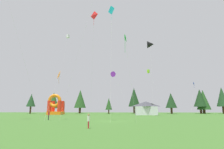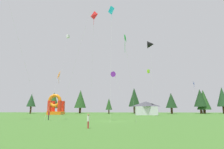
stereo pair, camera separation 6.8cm
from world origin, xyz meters
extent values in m
plane|color=#3D6B28|center=(0.00, 0.00, 0.00)|extent=(120.00, 120.00, 0.00)
pyramid|color=blue|center=(23.44, 21.14, 9.38)|extent=(0.54, 0.94, 0.89)
cylinder|color=blue|center=(23.38, 21.16, 8.63)|extent=(0.04, 0.04, 1.48)
cylinder|color=silver|center=(22.37, 20.55, 4.68)|extent=(2.03, 1.23, 9.37)
cylinder|color=silver|center=(-18.14, 1.53, 13.75)|extent=(6.19, 7.85, 27.51)
pyramid|color=green|center=(2.52, -5.37, 13.14)|extent=(0.47, 1.00, 0.98)
cylinder|color=green|center=(2.59, -5.36, 11.98)|extent=(0.04, 0.04, 2.37)
cylinder|color=silver|center=(3.43, -4.38, 6.58)|extent=(1.71, 1.99, 13.16)
pyramid|color=orange|center=(-10.39, 2.66, 8.69)|extent=(1.18, 1.47, 1.36)
cylinder|color=orange|center=(-10.47, 2.61, 7.90)|extent=(0.04, 0.04, 1.62)
cylinder|color=silver|center=(-10.97, 0.83, 4.36)|extent=(1.02, 3.58, 8.72)
cone|color=black|center=(10.60, 17.56, 20.29)|extent=(2.29, 2.43, 2.16)
cylinder|color=silver|center=(10.31, 15.89, 10.14)|extent=(0.60, 3.35, 20.29)
pyramid|color=red|center=(-3.30, -0.23, 20.06)|extent=(1.23, 0.89, 1.32)
cylinder|color=red|center=(-3.25, -0.15, 19.05)|extent=(0.04, 0.04, 2.02)
cylinder|color=silver|center=(-3.71, 1.83, 10.03)|extent=(0.93, 3.97, 20.06)
cube|color=#8CD826|center=(10.75, 24.31, 13.45)|extent=(0.91, 0.91, 0.48)
cube|color=#8CD826|center=(10.75, 24.31, 14.03)|extent=(0.91, 0.91, 0.48)
cylinder|color=silver|center=(13.32, 23.04, 6.87)|extent=(5.16, 2.57, 13.75)
cylinder|color=silver|center=(-5.35, -3.20, 11.55)|extent=(6.03, 1.49, 23.09)
pyramid|color=#19B7CC|center=(0.30, -0.14, 20.97)|extent=(1.18, 1.19, 1.33)
cylinder|color=#19B7CC|center=(0.23, -0.21, 19.95)|extent=(0.04, 0.04, 2.01)
cylinder|color=silver|center=(0.22, -2.24, 10.48)|extent=(0.03, 4.07, 20.96)
cube|color=white|center=(-15.06, 22.07, 24.86)|extent=(1.01, 1.01, 0.46)
cube|color=white|center=(-15.06, 22.07, 25.41)|extent=(1.01, 1.01, 0.46)
cylinder|color=silver|center=(-15.98, 20.22, 12.57)|extent=(1.87, 3.72, 25.14)
cone|color=purple|center=(-0.29, 25.32, 13.07)|extent=(2.23, 2.26, 1.98)
cylinder|color=silver|center=(2.36, 24.51, 6.53)|extent=(5.31, 1.64, 13.07)
cylinder|color=black|center=(-12.00, 2.30, 0.44)|extent=(0.16, 0.16, 0.88)
cylinder|color=black|center=(-12.05, 2.47, 0.44)|extent=(0.16, 0.16, 0.88)
cylinder|color=#B21E26|center=(-12.03, 2.38, 1.23)|extent=(0.38, 0.38, 0.70)
sphere|color=#9E704C|center=(-12.03, 2.38, 1.70)|extent=(0.24, 0.24, 0.24)
cylinder|color=#B21E26|center=(-1.93, -11.25, 0.40)|extent=(0.15, 0.15, 0.80)
cylinder|color=#B21E26|center=(-1.86, -11.39, 0.40)|extent=(0.15, 0.15, 0.80)
cylinder|color=silver|center=(-1.90, -11.32, 1.11)|extent=(0.37, 0.37, 0.63)
sphere|color=#9E704C|center=(-1.90, -11.32, 1.53)|extent=(0.22, 0.22, 0.22)
cube|color=orange|center=(-20.84, 30.96, 0.50)|extent=(4.90, 4.90, 1.01)
cylinder|color=red|center=(-22.61, 29.20, 2.86)|extent=(1.37, 1.37, 3.70)
cylinder|color=red|center=(-19.08, 29.20, 2.86)|extent=(1.37, 1.37, 3.70)
cylinder|color=red|center=(-22.61, 32.73, 2.86)|extent=(1.37, 1.37, 3.70)
cylinder|color=red|center=(-19.08, 32.73, 2.86)|extent=(1.37, 1.37, 3.70)
torus|color=orange|center=(-20.84, 29.20, 4.71)|extent=(4.62, 1.10, 4.62)
cube|color=silver|center=(10.06, 27.66, 1.37)|extent=(6.87, 4.10, 2.75)
pyramid|color=#3F3F47|center=(10.06, 27.66, 3.54)|extent=(6.87, 4.10, 1.59)
cylinder|color=#4C331E|center=(-34.69, 40.31, 1.39)|extent=(0.64, 0.64, 2.79)
cone|color=#1E4221|center=(-34.69, 40.31, 5.35)|extent=(3.54, 3.54, 5.13)
cylinder|color=#4C331E|center=(-27.45, 45.97, 1.04)|extent=(0.86, 0.86, 2.07)
cone|color=#234C1E|center=(-27.45, 45.97, 5.52)|extent=(4.76, 4.76, 6.90)
cylinder|color=#4C331E|center=(-15.56, 45.22, 1.12)|extent=(0.91, 0.91, 2.24)
cone|color=#234C1E|center=(-15.56, 45.22, 6.07)|extent=(5.07, 5.07, 7.65)
cylinder|color=#4C331E|center=(-2.92, 40.97, 0.76)|extent=(0.48, 0.48, 1.52)
cone|color=#234C1E|center=(-2.92, 40.97, 3.86)|extent=(2.68, 2.68, 4.67)
cylinder|color=#4C331E|center=(7.54, 44.17, 1.40)|extent=(0.88, 0.88, 2.79)
cone|color=#193819|center=(7.54, 44.17, 6.69)|extent=(4.89, 4.89, 7.80)
cylinder|color=#4C331E|center=(21.76, 40.49, 1.12)|extent=(0.80, 0.80, 2.24)
cone|color=#193819|center=(21.76, 40.49, 5.18)|extent=(4.42, 4.42, 5.88)
cylinder|color=#4C331E|center=(34.11, 43.00, 1.37)|extent=(0.92, 0.92, 2.74)
cone|color=#193819|center=(34.11, 43.00, 6.28)|extent=(5.10, 5.10, 7.09)
cylinder|color=#4C331E|center=(35.48, 43.23, 0.79)|extent=(0.95, 0.95, 1.59)
cone|color=#234C1E|center=(35.48, 43.23, 5.58)|extent=(5.28, 5.28, 7.99)
cylinder|color=#4C331E|center=(41.87, 41.06, 1.39)|extent=(0.78, 0.78, 2.79)
cone|color=#1E4221|center=(41.87, 41.06, 6.61)|extent=(4.32, 4.32, 7.64)
camera|label=1|loc=(1.81, -32.59, 2.34)|focal=29.01mm
camera|label=2|loc=(1.88, -32.58, 2.34)|focal=29.01mm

